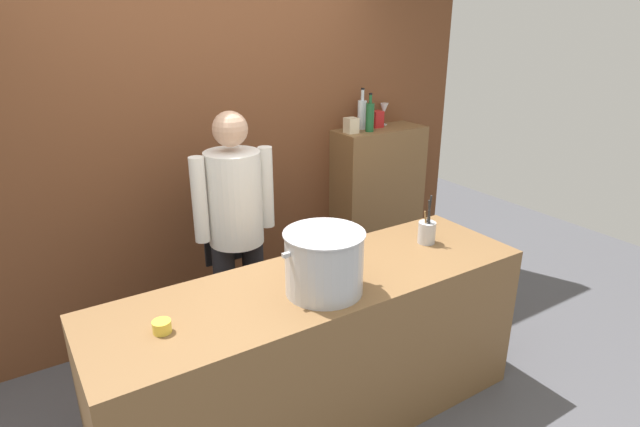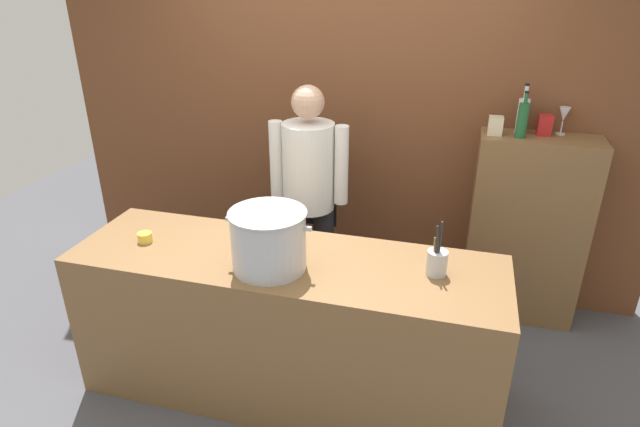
% 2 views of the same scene
% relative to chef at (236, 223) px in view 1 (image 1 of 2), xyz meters
% --- Properties ---
extents(ground_plane, '(8.00, 8.00, 0.00)m').
position_rel_chef_xyz_m(ground_plane, '(0.10, -0.80, -0.96)').
color(ground_plane, '#4C4C51').
extents(brick_back_panel, '(4.40, 0.10, 3.00)m').
position_rel_chef_xyz_m(brick_back_panel, '(0.10, 0.60, 0.54)').
color(brick_back_panel, brown).
rests_on(brick_back_panel, ground_plane).
extents(prep_counter, '(2.34, 0.70, 0.90)m').
position_rel_chef_xyz_m(prep_counter, '(0.10, -0.80, -0.51)').
color(prep_counter, brown).
rests_on(prep_counter, ground_plane).
extents(bar_cabinet, '(0.76, 0.32, 1.33)m').
position_rel_chef_xyz_m(bar_cabinet, '(1.44, 0.39, -0.30)').
color(bar_cabinet, brown).
rests_on(bar_cabinet, ground_plane).
extents(chef, '(0.53, 0.36, 1.66)m').
position_rel_chef_xyz_m(chef, '(0.00, 0.00, 0.00)').
color(chef, black).
rests_on(chef, ground_plane).
extents(stockpot_large, '(0.45, 0.40, 0.31)m').
position_rel_chef_xyz_m(stockpot_large, '(0.06, -0.92, 0.09)').
color(stockpot_large, '#B7BABF').
rests_on(stockpot_large, prep_counter).
extents(utensil_crock, '(0.10, 0.10, 0.30)m').
position_rel_chef_xyz_m(utensil_crock, '(0.89, -0.76, 0.01)').
color(utensil_crock, '#B7BABF').
rests_on(utensil_crock, prep_counter).
extents(butter_jar, '(0.08, 0.08, 0.05)m').
position_rel_chef_xyz_m(butter_jar, '(-0.72, -0.84, -0.04)').
color(butter_jar, yellow).
rests_on(butter_jar, prep_counter).
extents(wine_bottle_clear, '(0.07, 0.07, 0.32)m').
position_rel_chef_xyz_m(wine_bottle_clear, '(1.31, 0.45, 0.49)').
color(wine_bottle_clear, silver).
rests_on(wine_bottle_clear, bar_cabinet).
extents(wine_bottle_green, '(0.07, 0.07, 0.29)m').
position_rel_chef_xyz_m(wine_bottle_green, '(1.30, 0.34, 0.48)').
color(wine_bottle_green, '#1E592D').
rests_on(wine_bottle_green, bar_cabinet).
extents(wine_glass_tall, '(0.07, 0.07, 0.18)m').
position_rel_chef_xyz_m(wine_glass_tall, '(1.56, 0.49, 0.49)').
color(wine_glass_tall, silver).
rests_on(wine_glass_tall, bar_cabinet).
extents(spice_tin_red, '(0.09, 0.09, 0.13)m').
position_rel_chef_xyz_m(spice_tin_red, '(1.45, 0.44, 0.43)').
color(spice_tin_red, red).
rests_on(spice_tin_red, bar_cabinet).
extents(spice_tin_cream, '(0.09, 0.09, 0.12)m').
position_rel_chef_xyz_m(spice_tin_cream, '(1.15, 0.37, 0.42)').
color(spice_tin_cream, beige).
rests_on(spice_tin_cream, bar_cabinet).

